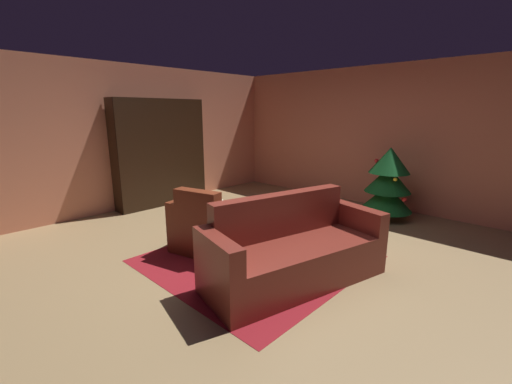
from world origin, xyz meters
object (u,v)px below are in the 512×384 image
book_stack_on_table (246,221)px  coffee_table (249,225)px  bottle_on_table (263,214)px  decorated_tree (388,182)px  bookshelf_unit (165,154)px  armchair_red (211,227)px  couch_red (293,253)px

book_stack_on_table → coffee_table: bearing=87.4°
bottle_on_table → decorated_tree: size_ratio=0.22×
book_stack_on_table → decorated_tree: decorated_tree is taller
bottle_on_table → bookshelf_unit: bearing=169.9°
bookshelf_unit → armchair_red: (2.47, -0.89, -0.66)m
armchair_red → decorated_tree: decorated_tree is taller
bottle_on_table → decorated_tree: 2.62m
couch_red → coffee_table: (-0.79, 0.12, 0.08)m
armchair_red → decorated_tree: 3.12m
decorated_tree → book_stack_on_table: bearing=-102.5°
bookshelf_unit → book_stack_on_table: bearing=-13.6°
armchair_red → bottle_on_table: size_ratio=4.06×
bookshelf_unit → decorated_tree: bearing=29.9°
couch_red → bookshelf_unit: bearing=168.1°
bookshelf_unit → book_stack_on_table: size_ratio=9.31×
coffee_table → decorated_tree: size_ratio=0.53×
couch_red → decorated_tree: size_ratio=1.74×
book_stack_on_table → bottle_on_table: bearing=50.6°
couch_red → coffee_table: 0.80m
bookshelf_unit → decorated_tree: (3.54, 2.03, -0.35)m
bottle_on_table → book_stack_on_table: bearing=-129.4°
armchair_red → decorated_tree: bearing=69.8°
decorated_tree → bookshelf_unit: bearing=-150.1°
bookshelf_unit → decorated_tree: size_ratio=1.66×
book_stack_on_table → decorated_tree: bearing=77.5°
coffee_table → armchair_red: bearing=-154.3°
decorated_tree → armchair_red: bearing=-110.2°
book_stack_on_table → couch_red: bearing=-5.4°
couch_red → coffee_table: size_ratio=3.27×
bookshelf_unit → book_stack_on_table: (2.93, -0.71, -0.51)m
bookshelf_unit → coffee_table: bearing=-12.7°
armchair_red → book_stack_on_table: (0.47, 0.18, 0.16)m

